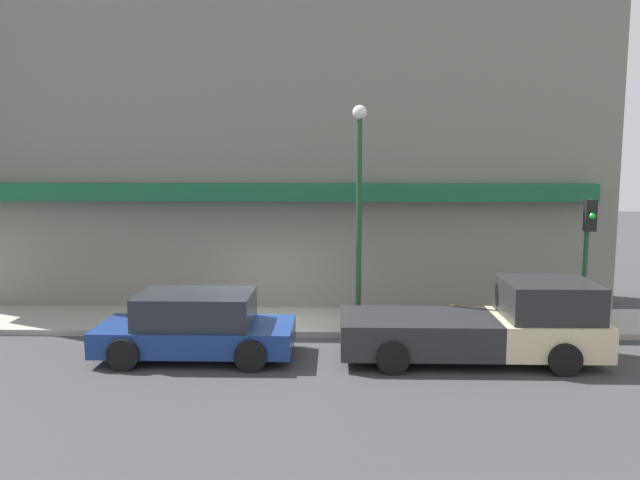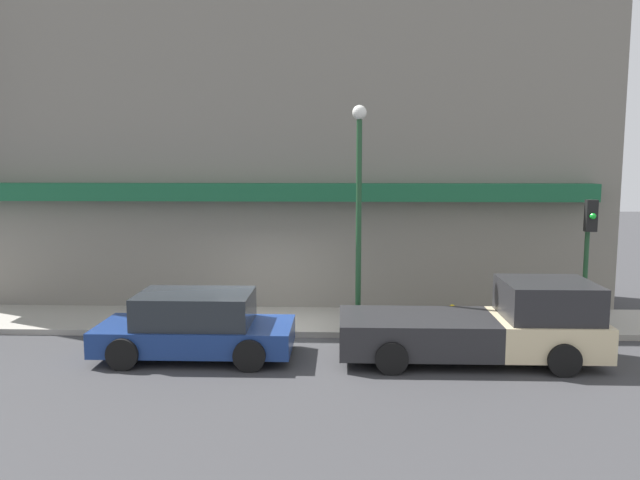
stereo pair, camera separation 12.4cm
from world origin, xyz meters
The scene contains 8 objects.
ground_plane centered at (0.00, 0.00, 0.00)m, with size 80.00×80.00×0.00m, color #38383A.
sidewalk centered at (0.00, 1.34, 0.08)m, with size 36.00×2.68×0.15m.
building centered at (-0.02, 4.16, 4.65)m, with size 19.80×3.80×9.90m.
pickup_truck centered at (5.25, -1.60, 0.79)m, with size 5.73×2.26×1.80m.
parked_car centered at (-1.29, -1.60, 0.72)m, with size 4.38×2.10×1.48m.
fire_hydrant centered at (4.86, 0.51, 0.46)m, with size 0.17×0.17×0.62m.
street_lamp centered at (2.44, 0.40, 3.67)m, with size 0.36×0.36×5.64m.
traffic_light centered at (8.27, 0.67, 2.44)m, with size 0.28×0.42×3.31m.
Camera 1 is at (1.88, -15.24, 4.44)m, focal length 35.00 mm.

